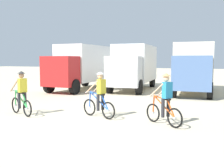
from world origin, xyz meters
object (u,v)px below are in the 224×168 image
object	(u,v)px
cyclist_cowboy_hat	(100,96)
box_truck_avon_van	(134,65)
cyclist_orange_shirt	(22,95)
box_truck_cream_rv	(194,66)
cyclist_near_camera	(165,101)
box_truck_white_box	(82,65)

from	to	relation	value
cyclist_cowboy_hat	box_truck_avon_van	bearing A→B (deg)	98.96
cyclist_cowboy_hat	cyclist_orange_shirt	bearing A→B (deg)	-166.62
cyclist_orange_shirt	box_truck_avon_van	bearing A→B (deg)	81.25
box_truck_cream_rv	cyclist_near_camera	world-z (taller)	box_truck_cream_rv
box_truck_avon_van	box_truck_cream_rv	bearing A→B (deg)	-6.08
box_truck_white_box	cyclist_near_camera	bearing A→B (deg)	-47.92
box_truck_white_box	box_truck_avon_van	xyz separation A→B (m)	(3.73, 1.34, 0.00)
cyclist_orange_shirt	cyclist_cowboy_hat	world-z (taller)	same
box_truck_white_box	cyclist_orange_shirt	bearing A→B (deg)	-77.12
cyclist_orange_shirt	box_truck_cream_rv	bearing A→B (deg)	59.28
box_truck_cream_rv	box_truck_white_box	bearing A→B (deg)	-173.83
box_truck_white_box	cyclist_cowboy_hat	size ratio (longest dim) A/B	3.76
cyclist_near_camera	box_truck_white_box	bearing A→B (deg)	132.08
box_truck_white_box	cyclist_orange_shirt	world-z (taller)	box_truck_white_box
cyclist_orange_shirt	cyclist_cowboy_hat	distance (m)	3.26
box_truck_white_box	cyclist_near_camera	size ratio (longest dim) A/B	3.76
cyclist_orange_shirt	cyclist_near_camera	xyz separation A→B (m)	(5.77, 0.49, 0.00)
box_truck_white_box	cyclist_near_camera	distance (m)	11.80
box_truck_avon_van	box_truck_cream_rv	xyz separation A→B (m)	(4.37, -0.47, 0.00)
box_truck_white_box	cyclist_near_camera	xyz separation A→B (m)	(7.88, -8.73, -1.03)
box_truck_cream_rv	cyclist_near_camera	size ratio (longest dim) A/B	3.75
box_truck_avon_van	cyclist_near_camera	world-z (taller)	box_truck_avon_van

